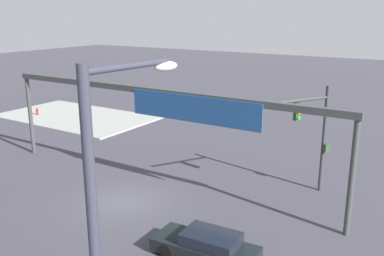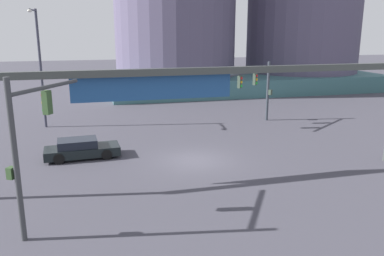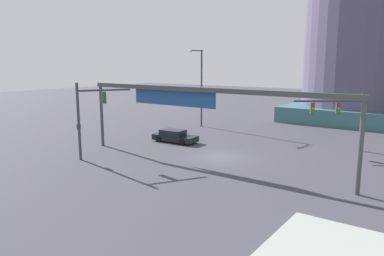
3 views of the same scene
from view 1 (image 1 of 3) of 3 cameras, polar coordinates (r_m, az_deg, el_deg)
ground_plane at (r=23.81m, az=-9.37°, el=-9.83°), size 169.11×169.11×0.00m
sidewalk_corner at (r=43.32m, az=-15.34°, el=1.46°), size 14.99×8.72×0.15m
traffic_signal_opposite_side at (r=24.31m, az=16.10°, el=0.04°), size 2.62×3.74×6.16m
overhead_sign_gantry at (r=24.00m, az=-4.26°, el=3.21°), size 22.71×0.43×5.88m
sedan_car_approaching at (r=18.43m, az=2.00°, el=-15.56°), size 4.57×2.03×1.21m
fire_hydrant_on_curb at (r=44.95m, az=-20.07°, el=2.10°), size 0.33×0.22×0.71m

